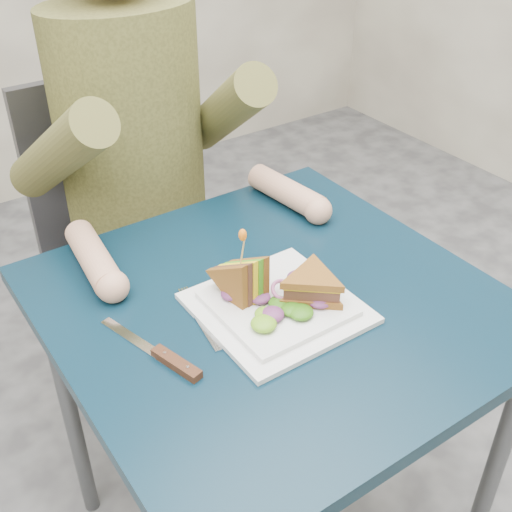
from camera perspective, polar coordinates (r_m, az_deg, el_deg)
table at (r=1.19m, az=1.50°, el=-6.85°), size 0.75×0.75×0.73m
chair at (r=1.72m, az=-11.29°, el=2.36°), size 0.42×0.40×0.93m
diner at (r=1.46m, az=-11.05°, el=12.89°), size 0.54×0.59×0.74m
plate at (r=1.11m, az=1.89°, el=-4.49°), size 0.26×0.26×0.02m
sandwich_flat at (r=1.10m, az=5.01°, el=-2.67°), size 0.18×0.18×0.05m
sandwich_upright at (r=1.10m, az=-1.14°, el=-2.17°), size 0.08×0.13×0.13m
fork at (r=1.10m, az=-5.01°, el=-5.63°), size 0.05×0.18×0.01m
knife at (r=1.03m, az=-7.89°, el=-8.99°), size 0.08×0.22×0.02m
toothpick at (r=1.06m, az=-1.18°, el=0.60°), size 0.01×0.01×0.06m
toothpick_frill at (r=1.04m, az=-1.20°, el=1.88°), size 0.01×0.01×0.02m
lettuce_spill at (r=1.11m, az=1.81°, el=-3.28°), size 0.15×0.13×0.02m
onion_ring at (r=1.11m, az=2.39°, el=-3.02°), size 0.04×0.04×0.02m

